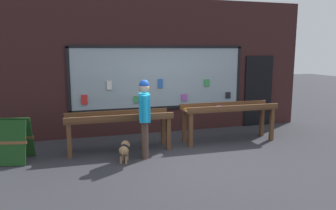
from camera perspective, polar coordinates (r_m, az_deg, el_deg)
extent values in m
plane|color=#2D2D33|center=(7.12, 3.88, -9.06)|extent=(40.00, 40.00, 0.00)
cube|color=#331919|center=(9.04, -1.43, 6.70)|extent=(8.59, 0.20, 3.64)
cube|color=#8C9EA8|center=(8.93, -1.42, 4.79)|extent=(4.76, 0.03, 1.66)
cube|color=black|center=(8.90, -1.44, 10.12)|extent=(4.84, 0.06, 0.08)
cube|color=black|center=(9.04, -1.40, -0.47)|extent=(4.84, 0.06, 0.08)
cube|color=black|center=(8.61, -16.92, 4.20)|extent=(0.08, 0.06, 1.66)
cube|color=black|center=(9.83, 12.12, 5.02)|extent=(0.08, 0.06, 1.66)
cube|color=red|center=(8.63, -14.37, 0.90)|extent=(0.15, 0.03, 0.25)
cube|color=silver|center=(8.64, -10.20, 3.41)|extent=(0.13, 0.03, 0.24)
cube|color=#338C4C|center=(8.80, -5.48, 1.00)|extent=(0.14, 0.03, 0.18)
cube|color=#2659B2|center=(8.90, -1.34, 3.78)|extent=(0.13, 0.03, 0.25)
cube|color=#994CA5|center=(9.16, 2.86, 1.33)|extent=(0.16, 0.03, 0.20)
cube|color=#338C4C|center=(9.37, 6.78, 3.86)|extent=(0.15, 0.03, 0.20)
cube|color=black|center=(9.70, 10.42, 1.68)|extent=(0.15, 0.03, 0.18)
cube|color=black|center=(10.24, 15.46, 2.36)|extent=(0.90, 0.04, 2.10)
cube|color=brown|center=(7.26, -16.83, -6.05)|extent=(0.09, 0.09, 0.74)
cube|color=brown|center=(7.54, 0.08, -5.04)|extent=(0.09, 0.09, 0.74)
cube|color=brown|center=(7.71, -16.81, -5.14)|extent=(0.09, 0.09, 0.74)
cube|color=brown|center=(7.97, -0.86, -4.23)|extent=(0.09, 0.09, 0.74)
cube|color=brown|center=(7.45, -8.53, -2.24)|extent=(2.40, 0.65, 0.04)
cube|color=brown|center=(7.17, -8.23, -2.22)|extent=(2.39, 0.09, 0.12)
cube|color=brown|center=(7.72, -8.83, -1.39)|extent=(2.39, 0.09, 0.12)
cube|color=#338C4C|center=(7.41, -16.35, -2.30)|extent=(0.13, 0.19, 0.03)
cube|color=orange|center=(7.39, -12.53, -2.18)|extent=(0.15, 0.20, 0.03)
cube|color=orange|center=(7.40, -8.69, -2.04)|extent=(0.17, 0.21, 0.03)
cube|color=yellow|center=(7.65, -4.61, -1.60)|extent=(0.16, 0.21, 0.03)
cube|color=#338C4C|center=(7.53, -0.70, -1.77)|extent=(0.18, 0.21, 0.02)
cube|color=brown|center=(7.74, 3.96, -4.40)|extent=(0.09, 0.09, 0.81)
cube|color=brown|center=(8.72, 17.61, -3.24)|extent=(0.09, 0.09, 0.81)
cube|color=brown|center=(8.15, 2.87, -3.67)|extent=(0.09, 0.09, 0.81)
cube|color=brown|center=(9.09, 16.03, -2.65)|extent=(0.09, 0.09, 0.81)
cube|color=brown|center=(8.28, 10.58, -0.60)|extent=(2.40, 0.64, 0.04)
cube|color=brown|center=(8.03, 11.47, -0.51)|extent=(2.39, 0.09, 0.12)
cube|color=brown|center=(8.51, 9.76, 0.11)|extent=(2.39, 0.09, 0.12)
cube|color=orange|center=(7.93, 3.54, -0.66)|extent=(0.19, 0.23, 0.02)
cube|color=silver|center=(7.91, 6.97, -0.73)|extent=(0.17, 0.24, 0.03)
cube|color=#994CA5|center=(8.28, 9.08, -0.31)|extent=(0.13, 0.23, 0.03)
cube|color=silver|center=(8.24, 12.44, -0.49)|extent=(0.18, 0.24, 0.02)
cube|color=#994CA5|center=(8.53, 14.39, -0.24)|extent=(0.18, 0.21, 0.02)
cube|color=#994CA5|center=(8.71, 17.29, -0.18)|extent=(0.15, 0.22, 0.02)
cylinder|color=#4C382D|center=(6.93, -4.03, -6.12)|extent=(0.14, 0.14, 0.80)
cylinder|color=#4C382D|center=(7.08, -4.10, -5.78)|extent=(0.14, 0.14, 0.80)
cube|color=#19A5E0|center=(6.86, -4.13, -0.42)|extent=(0.29, 0.48, 0.57)
cylinder|color=#19A5E0|center=(6.57, -3.99, -0.72)|extent=(0.09, 0.09, 0.54)
cylinder|color=#19A5E0|center=(7.13, -4.26, 0.09)|extent=(0.09, 0.09, 0.54)
sphere|color=tan|center=(6.80, -4.17, 3.01)|extent=(0.22, 0.22, 0.22)
sphere|color=blue|center=(6.79, -4.18, 3.56)|extent=(0.21, 0.21, 0.21)
ellipsoid|color=#99724C|center=(6.80, -7.67, -7.76)|extent=(0.30, 0.40, 0.21)
ellipsoid|color=black|center=(6.79, -7.67, -7.67)|extent=(0.27, 0.26, 0.22)
sphere|color=#99724C|center=(6.99, -7.43, -6.91)|extent=(0.19, 0.19, 0.19)
cylinder|color=#99724C|center=(6.59, -7.92, -8.03)|extent=(0.06, 0.10, 0.12)
cylinder|color=#99724C|center=(6.94, -7.09, -8.93)|extent=(0.04, 0.04, 0.16)
cylinder|color=#99724C|center=(6.96, -7.94, -8.91)|extent=(0.04, 0.04, 0.16)
cylinder|color=#99724C|center=(6.75, -7.31, -9.49)|extent=(0.04, 0.04, 0.16)
cylinder|color=#99724C|center=(6.76, -8.19, -9.47)|extent=(0.04, 0.04, 0.16)
cube|color=#193F19|center=(7.24, -25.76, -5.97)|extent=(0.63, 0.36, 0.89)
cube|color=brown|center=(7.24, -25.76, -5.97)|extent=(0.63, 0.19, 0.07)
cube|color=#193F19|center=(7.62, -24.61, -5.15)|extent=(0.63, 0.36, 0.89)
cube|color=brown|center=(7.62, -24.61, -5.15)|extent=(0.63, 0.19, 0.07)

